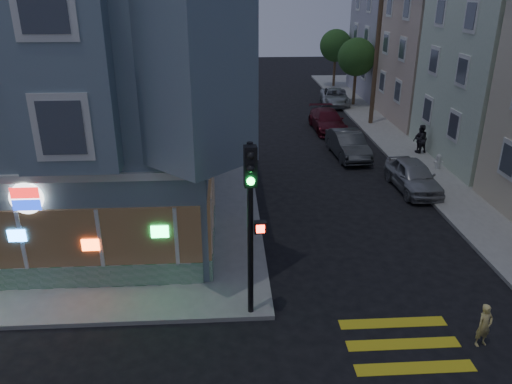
{
  "coord_description": "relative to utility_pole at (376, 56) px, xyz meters",
  "views": [
    {
      "loc": [
        1.68,
        -10.31,
        9.38
      ],
      "look_at": [
        2.7,
        6.41,
        2.36
      ],
      "focal_mm": 35.0,
      "sensor_mm": 36.0,
      "label": 1
    }
  ],
  "objects": [
    {
      "name": "running_child",
      "position": [
        -3.33,
        -23.44,
        -4.14
      ],
      "size": [
        0.54,
        0.43,
        1.3
      ],
      "primitive_type": "imported",
      "rotation": [
        0.0,
        0.0,
        0.28
      ],
      "color": "#E9D177",
      "rests_on": "ground"
    },
    {
      "name": "street_tree_near",
      "position": [
        0.2,
        6.0,
        -0.86
      ],
      "size": [
        3.0,
        3.0,
        5.3
      ],
      "color": "#4C3826",
      "rests_on": "sidewalk_ne"
    },
    {
      "name": "ground",
      "position": [
        -12.0,
        -24.0,
        -4.8
      ],
      "size": [
        120.0,
        120.0,
        0.0
      ],
      "primitive_type": "plane",
      "color": "black",
      "rests_on": "ground"
    },
    {
      "name": "utility_pole",
      "position": [
        0.0,
        0.0,
        0.0
      ],
      "size": [
        2.2,
        0.3,
        9.0
      ],
      "color": "#4C3826",
      "rests_on": "sidewalk_ne"
    },
    {
      "name": "corner_building",
      "position": [
        -18.0,
        -13.02,
        1.02
      ],
      "size": [
        14.6,
        14.6,
        11.4
      ],
      "color": "slate",
      "rests_on": "sidewalk_nw"
    },
    {
      "name": "parked_car_a",
      "position": [
        -1.3,
        -12.16,
        -4.06
      ],
      "size": [
        1.88,
        4.37,
        1.47
      ],
      "primitive_type": "imported",
      "rotation": [
        0.0,
        0.0,
        0.03
      ],
      "color": "#999CA0",
      "rests_on": "ground"
    },
    {
      "name": "parked_car_d",
      "position": [
        -1.3,
        6.39,
        -4.13
      ],
      "size": [
        2.72,
        4.99,
        1.33
      ],
      "primitive_type": "imported",
      "rotation": [
        0.0,
        0.0,
        -0.11
      ],
      "color": "#A2A9AD",
      "rests_on": "ground"
    },
    {
      "name": "parked_car_b",
      "position": [
        -3.3,
        -6.96,
        -4.05
      ],
      "size": [
        1.88,
        4.65,
        1.5
      ],
      "primitive_type": "imported",
      "rotation": [
        0.0,
        0.0,
        0.06
      ],
      "color": "#3A3C3F",
      "rests_on": "ground"
    },
    {
      "name": "fire_hydrant",
      "position": [
        1.0,
        -9.66,
        -4.22
      ],
      "size": [
        0.47,
        0.27,
        0.82
      ],
      "color": "silver",
      "rests_on": "sidewalk_ne"
    },
    {
      "name": "pedestrian_a",
      "position": [
        1.0,
        -6.9,
        -3.8
      ],
      "size": [
        0.99,
        0.88,
        1.68
      ],
      "primitive_type": "imported",
      "rotation": [
        0.0,
        0.0,
        3.48
      ],
      "color": "black",
      "rests_on": "sidewalk_ne"
    },
    {
      "name": "traffic_signal",
      "position": [
        -9.69,
        -21.84,
        -1.02
      ],
      "size": [
        0.63,
        0.6,
        5.36
      ],
      "rotation": [
        0.0,
        0.0,
        0.07
      ],
      "color": "black",
      "rests_on": "sidewalk_nw"
    },
    {
      "name": "row_house_d",
      "position": [
        7.5,
        10.0,
        0.6
      ],
      "size": [
        12.0,
        8.6,
        10.5
      ],
      "primitive_type": "cube",
      "color": "#A09DAD",
      "rests_on": "sidewalk_ne"
    },
    {
      "name": "parked_car_c",
      "position": [
        -3.4,
        -1.32,
        -4.09
      ],
      "size": [
        2.13,
        4.93,
        1.41
      ],
      "primitive_type": "imported",
      "rotation": [
        0.0,
        0.0,
        0.03
      ],
      "color": "#54131E",
      "rests_on": "ground"
    },
    {
      "name": "sidewalk_nw",
      "position": [
        -25.5,
        -1.0,
        -4.72
      ],
      "size": [
        33.0,
        42.0,
        0.15
      ],
      "primitive_type": "cube",
      "color": "gray",
      "rests_on": "ground"
    },
    {
      "name": "row_house_c",
      "position": [
        7.5,
        1.0,
        -0.15
      ],
      "size": [
        12.0,
        8.6,
        9.0
      ],
      "primitive_type": "cube",
      "color": "#BCA791",
      "rests_on": "sidewalk_ne"
    },
    {
      "name": "pedestrian_b",
      "position": [
        1.0,
        -6.83,
        -3.89
      ],
      "size": [
        0.94,
        0.53,
        1.51
      ],
      "primitive_type": "imported",
      "rotation": [
        0.0,
        0.0,
        3.33
      ],
      "color": "#27232B",
      "rests_on": "sidewalk_ne"
    },
    {
      "name": "street_tree_far",
      "position": [
        0.2,
        14.0,
        -0.86
      ],
      "size": [
        3.0,
        3.0,
        5.3
      ],
      "color": "#4C3826",
      "rests_on": "sidewalk_ne"
    }
  ]
}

